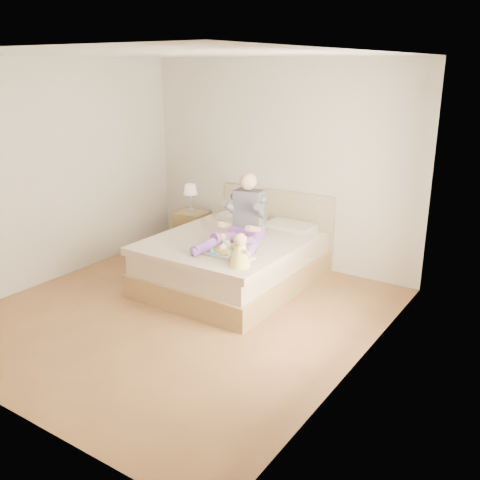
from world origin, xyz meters
The scene contains 7 objects.
room centered at (0.08, 0.01, 1.51)m, with size 4.02×4.22×2.71m.
bed centered at (0.00, 1.08, 0.32)m, with size 1.70×2.18×1.00m.
nightstand centered at (-1.30, 1.84, 0.27)m, with size 0.50×0.46×0.55m.
lamp centered at (-1.33, 1.86, 0.85)m, with size 0.20×0.20×0.41m.
adult centered at (0.21, 0.91, 0.85)m, with size 0.71×1.05×0.83m.
tray centered at (0.31, 0.49, 0.64)m, with size 0.49×0.39×0.14m.
baby centered at (0.62, 0.24, 0.76)m, with size 0.24×0.33×0.36m.
Camera 1 is at (3.50, -4.09, 2.59)m, focal length 40.00 mm.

